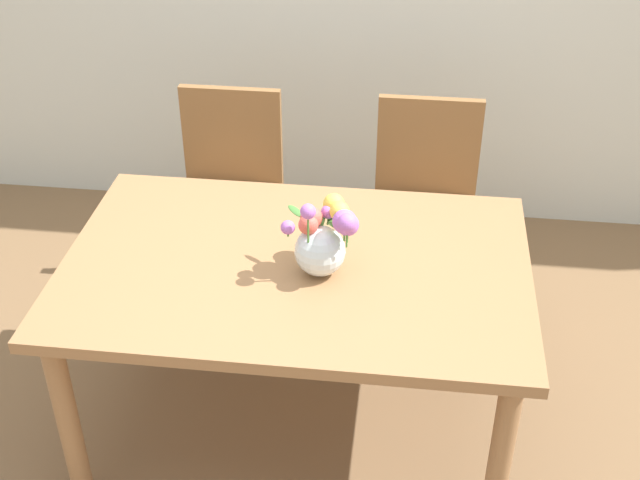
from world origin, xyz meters
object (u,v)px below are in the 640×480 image
object	(u,v)px
dining_table	(296,284)
chair_right	(425,195)
chair_left	(229,183)
flower_vase	(324,239)

from	to	relation	value
dining_table	chair_right	bearing A→B (deg)	63.77
dining_table	chair_right	distance (m)	0.93
dining_table	chair_left	xyz separation A→B (m)	(-0.41, 0.83, -0.12)
flower_vase	chair_right	bearing A→B (deg)	70.12
flower_vase	chair_left	bearing A→B (deg)	120.02
dining_table	chair_right	world-z (taller)	chair_right
dining_table	chair_right	size ratio (longest dim) A/B	1.66
dining_table	chair_right	xyz separation A→B (m)	(0.41, 0.83, -0.12)
chair_left	flower_vase	bearing A→B (deg)	120.02
chair_left	flower_vase	size ratio (longest dim) A/B	3.32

